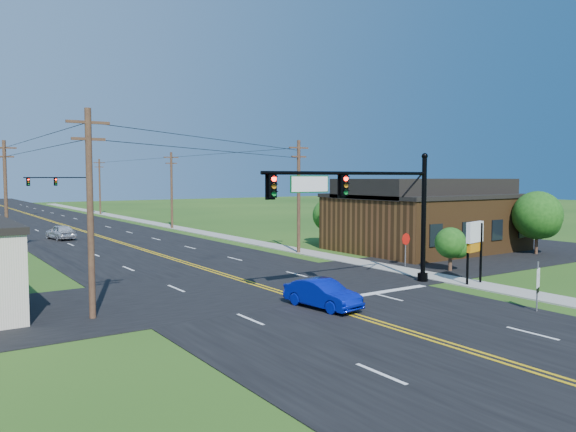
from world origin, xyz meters
TOP-DOWN VIEW (x-y plane):
  - ground at (0.00, 0.00)m, footprint 260.00×260.00m
  - road_main at (0.00, 50.00)m, footprint 16.00×220.00m
  - road_cross at (0.00, 12.00)m, footprint 70.00×10.00m
  - sidewalk at (10.50, 40.00)m, footprint 2.00×160.00m
  - signal_mast_main at (4.34, 8.00)m, footprint 11.30×0.60m
  - signal_mast_far at (4.44, 80.00)m, footprint 10.98×0.60m
  - brick_building at (20.00, 18.00)m, footprint 14.20×11.20m
  - utility_pole_left_a at (-9.50, 10.00)m, footprint 1.80×0.28m
  - utility_pole_left_b at (-9.50, 35.00)m, footprint 1.80×0.28m
  - utility_pole_right_a at (9.80, 22.00)m, footprint 1.80×0.28m
  - utility_pole_right_b at (9.80, 48.00)m, footprint 1.80×0.28m
  - utility_pole_right_c at (9.80, 78.00)m, footprint 1.80×0.28m
  - tree_right_front at (25.00, 11.00)m, footprint 3.80×3.80m
  - tree_right_back at (16.00, 26.00)m, footprint 3.00×3.00m
  - shrub_corner at (13.00, 9.50)m, footprint 2.00×2.00m
  - blue_car at (-0.15, 5.95)m, footprint 1.94×4.15m
  - distant_car at (-3.79, 42.89)m, footprint 2.37×4.49m
  - route_sign at (7.50, -0.02)m, footprint 0.55×0.24m
  - stop_sign at (11.95, 12.42)m, footprint 0.82×0.12m
  - pylon_sign at (10.50, 5.73)m, footprint 1.75×0.65m

SIDE VIEW (x-z plane):
  - ground at x=0.00m, z-range 0.00..0.00m
  - road_main at x=0.00m, z-range 0.00..0.04m
  - road_cross at x=0.00m, z-range 0.00..0.04m
  - sidewalk at x=10.50m, z-range 0.00..0.08m
  - blue_car at x=-0.15m, z-range 0.00..1.31m
  - distant_car at x=-3.79m, z-range 0.00..1.46m
  - route_sign at x=7.50m, z-range 0.19..2.49m
  - stop_sign at x=11.95m, z-range 0.51..2.82m
  - shrub_corner at x=13.00m, z-range 0.42..3.28m
  - brick_building at x=20.00m, z-range 0.00..4.70m
  - tree_right_back at x=16.00m, z-range 0.55..4.65m
  - pylon_sign at x=10.50m, z-range 0.82..4.41m
  - tree_right_front at x=25.00m, z-range 0.60..5.60m
  - signal_mast_far at x=4.44m, z-range 0.81..8.29m
  - utility_pole_left_a at x=-9.50m, z-range 0.22..9.22m
  - utility_pole_left_b at x=-9.50m, z-range 0.22..9.22m
  - utility_pole_right_a at x=9.80m, z-range 0.22..9.22m
  - utility_pole_right_b at x=9.80m, z-range 0.22..9.22m
  - utility_pole_right_c at x=9.80m, z-range 0.22..9.22m
  - signal_mast_main at x=4.34m, z-range 1.01..8.49m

